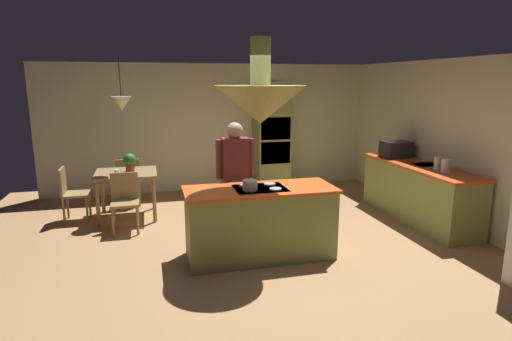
% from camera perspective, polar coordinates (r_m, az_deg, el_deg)
% --- Properties ---
extents(ground, '(8.16, 8.16, 0.00)m').
position_cam_1_polar(ground, '(5.70, 0.02, -10.76)').
color(ground, '#AD7F51').
extents(wall_back, '(6.80, 0.10, 2.55)m').
position_cam_1_polar(wall_back, '(8.69, -5.65, 5.81)').
color(wall_back, beige).
rests_on(wall_back, ground).
extents(wall_right, '(0.10, 7.20, 2.55)m').
position_cam_1_polar(wall_right, '(7.19, 25.16, 3.44)').
color(wall_right, beige).
rests_on(wall_right, ground).
extents(kitchen_island, '(1.89, 0.76, 0.93)m').
position_cam_1_polar(kitchen_island, '(5.35, 0.56, -7.05)').
color(kitchen_island, '#8C934C').
rests_on(kitchen_island, ground).
extents(counter_run_right, '(0.73, 2.39, 0.91)m').
position_cam_1_polar(counter_run_right, '(7.25, 21.11, -2.72)').
color(counter_run_right, '#8C934C').
rests_on(counter_run_right, ground).
extents(oven_tower, '(0.66, 0.62, 2.18)m').
position_cam_1_polar(oven_tower, '(8.55, 2.12, 4.50)').
color(oven_tower, '#8C934C').
rests_on(oven_tower, ground).
extents(dining_table, '(0.97, 0.88, 0.76)m').
position_cam_1_polar(dining_table, '(7.17, -17.16, -1.05)').
color(dining_table, olive).
rests_on(dining_table, ground).
extents(person_at_island, '(0.53, 0.22, 1.67)m').
position_cam_1_polar(person_at_island, '(5.79, -2.83, -0.47)').
color(person_at_island, tan).
rests_on(person_at_island, ground).
extents(range_hood, '(1.10, 1.10, 1.00)m').
position_cam_1_polar(range_hood, '(5.07, 0.59, 9.22)').
color(range_hood, '#8C934C').
extents(pendant_light_over_table, '(0.32, 0.32, 0.82)m').
position_cam_1_polar(pendant_light_over_table, '(7.01, -17.77, 8.64)').
color(pendant_light_over_table, beige).
extents(chair_facing_island, '(0.40, 0.40, 0.87)m').
position_cam_1_polar(chair_facing_island, '(6.57, -17.33, -3.57)').
color(chair_facing_island, olive).
rests_on(chair_facing_island, ground).
extents(chair_by_back_wall, '(0.40, 0.40, 0.87)m').
position_cam_1_polar(chair_by_back_wall, '(7.85, -16.88, -1.04)').
color(chair_by_back_wall, olive).
rests_on(chair_by_back_wall, ground).
extents(chair_at_corner, '(0.40, 0.40, 0.87)m').
position_cam_1_polar(chair_at_corner, '(7.30, -23.85, -2.51)').
color(chair_at_corner, olive).
rests_on(chair_at_corner, ground).
extents(potted_plant_on_table, '(0.20, 0.20, 0.30)m').
position_cam_1_polar(potted_plant_on_table, '(7.12, -16.72, 1.17)').
color(potted_plant_on_table, '#99382D').
rests_on(potted_plant_on_table, dining_table).
extents(cup_on_table, '(0.07, 0.07, 0.09)m').
position_cam_1_polar(cup_on_table, '(6.93, -18.34, -0.26)').
color(cup_on_table, white).
rests_on(cup_on_table, dining_table).
extents(canister_flour, '(0.13, 0.13, 0.20)m').
position_cam_1_polar(canister_flour, '(6.68, 24.32, 0.61)').
color(canister_flour, silver).
rests_on(canister_flour, counter_run_right).
extents(canister_sugar, '(0.11, 0.11, 0.20)m').
position_cam_1_polar(canister_sugar, '(6.82, 23.39, 0.89)').
color(canister_sugar, silver).
rests_on(canister_sugar, counter_run_right).
extents(microwave_on_counter, '(0.46, 0.36, 0.28)m').
position_cam_1_polar(microwave_on_counter, '(7.71, 18.41, 2.74)').
color(microwave_on_counter, '#232326').
rests_on(microwave_on_counter, counter_run_right).
extents(cooking_pot_on_cooktop, '(0.18, 0.18, 0.12)m').
position_cam_1_polar(cooking_pot_on_cooktop, '(5.04, -0.81, -1.98)').
color(cooking_pot_on_cooktop, '#B2B2B7').
rests_on(cooking_pot_on_cooktop, kitchen_island).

